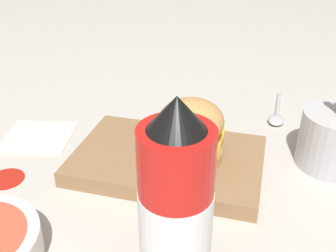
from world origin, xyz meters
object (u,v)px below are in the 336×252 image
at_px(ketchup_bottle, 175,221).
at_px(fries_basket, 336,139).
at_px(serving_board, 168,160).
at_px(spoon, 277,116).
at_px(burger, 191,131).

distance_m(ketchup_bottle, fries_basket, 0.36).
bearing_deg(fries_basket, serving_board, 16.99).
height_order(serving_board, fries_basket, fries_basket).
bearing_deg(spoon, serving_board, -35.78).
xyz_separation_m(ketchup_bottle, spoon, (-0.09, -0.44, -0.10)).
bearing_deg(serving_board, burger, 173.81).
distance_m(ketchup_bottle, spoon, 0.47).
bearing_deg(ketchup_bottle, burger, -81.57).
bearing_deg(burger, fries_basket, -159.44).
height_order(burger, spoon, burger).
xyz_separation_m(burger, ketchup_bottle, (-0.03, 0.23, 0.03)).
bearing_deg(burger, spoon, -120.23).
distance_m(burger, spoon, 0.26).
relative_size(burger, spoon, 0.66).
bearing_deg(serving_board, fries_basket, -163.01).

